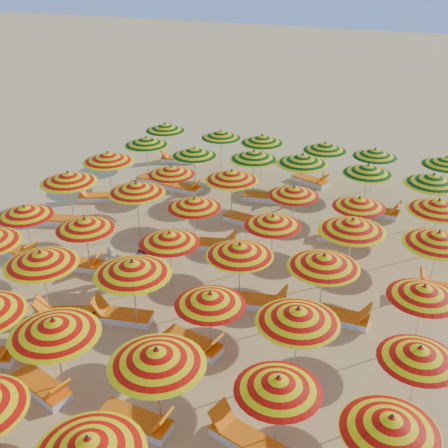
{
  "coord_description": "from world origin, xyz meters",
  "views": [
    {
      "loc": [
        6.04,
        -14.59,
        9.78
      ],
      "look_at": [
        0.0,
        0.5,
        1.6
      ],
      "focal_mm": 45.0,
      "sensor_mm": 36.0,
      "label": 1
    }
  ],
  "objects_px": {
    "umbrella_11": "(391,424)",
    "lounger_28": "(311,181)",
    "lounger_11": "(194,343)",
    "lounger_18": "(446,290)",
    "umbrella_13": "(41,258)",
    "umbrella_33": "(294,191)",
    "umbrella_32": "(232,175)",
    "lounger_23": "(183,187)",
    "umbrella_38": "(254,155)",
    "lounger_12": "(17,251)",
    "umbrella_18": "(25,211)",
    "umbrella_46": "(375,153)",
    "umbrella_20": "(170,238)",
    "umbrella_39": "(303,159)",
    "umbrella_14": "(132,268)",
    "umbrella_17": "(419,354)",
    "umbrella_30": "(108,157)",
    "umbrella_31": "(171,170)",
    "umbrella_43": "(221,134)",
    "lounger_16": "(60,220)",
    "umbrella_45": "(325,147)",
    "lounger_14": "(259,302)",
    "umbrella_9": "(157,357)",
    "lounger_26": "(378,211)",
    "umbrella_34": "(359,202)",
    "umbrella_42": "(165,127)",
    "umbrella_16": "(298,315)",
    "umbrella_36": "(146,141)",
    "lounger_8": "(246,439)",
    "lounger_17": "(213,244)",
    "lounger_7": "(137,421)",
    "umbrella_40": "(368,169)",
    "lounger_27": "(178,159)",
    "umbrella_35": "(439,205)",
    "umbrella_44": "(262,139)",
    "umbrella_21": "(240,250)",
    "lounger_24": "(265,197)",
    "umbrella_19": "(85,224)",
    "umbrella_25": "(136,188)",
    "lounger_21": "(342,237)",
    "umbrella_8": "(54,327)",
    "lounger_13": "(79,264)",
    "umbrella_10": "(278,384)",
    "umbrella_37": "(194,152)",
    "lounger_6": "(43,387)",
    "lounger_15": "(340,317)",
    "umbrella_47": "(446,161)",
    "umbrella_27": "(273,221)",
    "beachgoer_a": "(111,264)",
    "umbrella_28": "(353,225)",
    "lounger_22": "(159,179)"
  },
  "relations": [
    {
      "from": "umbrella_19",
      "to": "umbrella_21",
      "type": "distance_m",
      "value": 5.2
    },
    {
      "from": "umbrella_17",
      "to": "umbrella_30",
      "type": "xyz_separation_m",
      "value": [
        -12.78,
        7.67,
        0.26
      ]
    },
    {
      "from": "umbrella_28",
      "to": "umbrella_34",
      "type": "distance_m",
      "value": 2.37
    },
    {
      "from": "umbrella_35",
      "to": "umbrella_44",
      "type": "relative_size",
      "value": 1.04
    },
    {
      "from": "lounger_21",
      "to": "lounger_24",
      "type": "height_order",
      "value": "same"
    },
    {
      "from": "umbrella_20",
      "to": "umbrella_39",
      "type": "distance_m",
      "value": 7.92
    },
    {
      "from": "umbrella_32",
      "to": "lounger_23",
      "type": "relative_size",
      "value": 1.46
    },
    {
      "from": "umbrella_14",
      "to": "umbrella_17",
      "type": "relative_size",
      "value": 1.1
    },
    {
      "from": "umbrella_16",
      "to": "umbrella_39",
      "type": "bearing_deg",
      "value": 104.15
    },
    {
      "from": "lounger_12",
      "to": "umbrella_18",
      "type": "bearing_deg",
      "value": 27.82
    },
    {
      "from": "umbrella_45",
      "to": "lounger_7",
      "type": "relative_size",
      "value": 1.45
    },
    {
      "from": "umbrella_11",
      "to": "umbrella_46",
      "type": "height_order",
      "value": "umbrella_11"
    },
    {
      "from": "umbrella_13",
      "to": "umbrella_33",
      "type": "bearing_deg",
      "value": 56.02
    },
    {
      "from": "umbrella_43",
      "to": "umbrella_20",
      "type": "bearing_deg",
      "value": -76.52
    },
    {
      "from": "umbrella_45",
      "to": "lounger_16",
      "type": "distance_m",
      "value": 11.58
    },
    {
      "from": "umbrella_30",
      "to": "umbrella_31",
      "type": "bearing_deg",
      "value": 4.13
    },
    {
      "from": "umbrella_40",
      "to": "lounger_22",
      "type": "height_order",
      "value": "umbrella_40"
    },
    {
      "from": "umbrella_10",
      "to": "umbrella_34",
      "type": "bearing_deg",
      "value": 89.98
    },
    {
      "from": "umbrella_40",
      "to": "lounger_26",
      "type": "xyz_separation_m",
      "value": [
        0.6,
        -0.01,
        -1.71
      ]
    },
    {
      "from": "umbrella_9",
      "to": "lounger_26",
      "type": "distance_m",
      "value": 13.47
    },
    {
      "from": "umbrella_38",
      "to": "umbrella_39",
      "type": "xyz_separation_m",
      "value": [
        2.05,
        0.03,
        0.09
      ]
    },
    {
      "from": "lounger_24",
      "to": "umbrella_17",
      "type": "bearing_deg",
      "value": -63.94
    },
    {
      "from": "umbrella_14",
      "to": "lounger_18",
      "type": "xyz_separation_m",
      "value": [
        8.03,
        5.05,
        -1.83
      ]
    },
    {
      "from": "umbrella_37",
      "to": "lounger_6",
      "type": "bearing_deg",
      "value": -82.36
    },
    {
      "from": "lounger_11",
      "to": "umbrella_8",
      "type": "bearing_deg",
      "value": -116.76
    },
    {
      "from": "umbrella_46",
      "to": "lounger_14",
      "type": "distance_m",
      "value": 10.4
    },
    {
      "from": "umbrella_21",
      "to": "umbrella_35",
      "type": "distance_m",
      "value": 7.34
    },
    {
      "from": "lounger_11",
      "to": "umbrella_46",
      "type": "bearing_deg",
      "value": 89.99
    },
    {
      "from": "lounger_12",
      "to": "lounger_18",
      "type": "distance_m",
      "value": 14.29
    },
    {
      "from": "umbrella_40",
      "to": "lounger_27",
      "type": "xyz_separation_m",
      "value": [
        -9.52,
        2.46,
        -1.71
      ]
    },
    {
      "from": "umbrella_37",
      "to": "umbrella_43",
      "type": "distance_m",
      "value": 2.91
    },
    {
      "from": "umbrella_36",
      "to": "lounger_28",
      "type": "height_order",
      "value": "umbrella_36"
    },
    {
      "from": "umbrella_27",
      "to": "beachgoer_a",
      "type": "height_order",
      "value": "umbrella_27"
    },
    {
      "from": "lounger_13",
      "to": "lounger_26",
      "type": "relative_size",
      "value": 1.01
    },
    {
      "from": "umbrella_34",
      "to": "umbrella_37",
      "type": "bearing_deg",
      "value": 161.56
    },
    {
      "from": "umbrella_11",
      "to": "lounger_7",
      "type": "relative_size",
      "value": 1.19
    },
    {
      "from": "umbrella_38",
      "to": "lounger_23",
      "type": "relative_size",
      "value": 1.5
    },
    {
      "from": "lounger_8",
      "to": "lounger_17",
      "type": "relative_size",
      "value": 1.0
    },
    {
      "from": "umbrella_11",
      "to": "lounger_17",
      "type": "bearing_deg",
      "value": 131.19
    },
    {
      "from": "umbrella_25",
      "to": "umbrella_31",
      "type": "relative_size",
      "value": 1.02
    },
    {
      "from": "umbrella_34",
      "to": "umbrella_42",
      "type": "distance_m",
      "value": 11.47
    },
    {
      "from": "umbrella_8",
      "to": "umbrella_39",
      "type": "xyz_separation_m",
      "value": [
        2.42,
        12.86,
        0.01
      ]
    },
    {
      "from": "lounger_15",
      "to": "umbrella_47",
      "type": "bearing_deg",
      "value": 78.11
    },
    {
      "from": "umbrella_30",
      "to": "lounger_16",
      "type": "distance_m",
      "value": 3.22
    },
    {
      "from": "lounger_15",
      "to": "umbrella_19",
      "type": "bearing_deg",
      "value": -176.69
    },
    {
      "from": "umbrella_16",
      "to": "lounger_18",
      "type": "height_order",
      "value": "umbrella_16"
    },
    {
      "from": "lounger_11",
      "to": "lounger_18",
      "type": "height_order",
      "value": "same"
    },
    {
      "from": "umbrella_11",
      "to": "lounger_28",
      "type": "height_order",
      "value": "umbrella_11"
    },
    {
      "from": "umbrella_14",
      "to": "lounger_24",
      "type": "relative_size",
      "value": 1.39
    },
    {
      "from": "umbrella_8",
      "to": "umbrella_34",
      "type": "distance_m",
      "value": 11.29
    }
  ]
}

